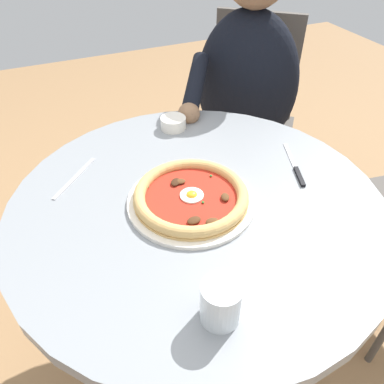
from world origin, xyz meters
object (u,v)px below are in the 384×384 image
water_glass (221,304)px  diner_person (242,130)px  pizza_on_plate (191,197)px  cafe_chair_diner (249,108)px  dining_table (196,246)px  fork_utensil (75,178)px  steak_knife (296,170)px  ramekin_capers (173,123)px

water_glass → diner_person: bearing=147.5°
pizza_on_plate → water_glass: 0.31m
diner_person → cafe_chair_diner: diner_person is taller
dining_table → fork_utensil: fork_utensil is taller
dining_table → cafe_chair_diner: bearing=140.2°
steak_knife → fork_utensil: steak_knife is taller
ramekin_capers → pizza_on_plate: bearing=-14.4°
steak_knife → ramekin_capers: (-0.33, -0.22, 0.02)m
fork_utensil → dining_table: bearing=50.9°
fork_utensil → ramekin_capers: bearing=112.1°
pizza_on_plate → dining_table: bearing=93.3°
steak_knife → fork_utensil: 0.58m
diner_person → cafe_chair_diner: size_ratio=1.28×
water_glass → diner_person: 1.00m
cafe_chair_diner → pizza_on_plate: bearing=-40.6°
dining_table → ramekin_capers: ramekin_capers is taller
fork_utensil → steak_knife: bearing=69.7°
water_glass → diner_person: (-0.82, 0.52, -0.23)m
water_glass → steak_knife: water_glass is taller
ramekin_capers → cafe_chair_diner: bearing=122.8°
water_glass → ramekin_capers: size_ratio=1.10×
water_glass → steak_knife: (-0.30, 0.38, -0.03)m
water_glass → dining_table: bearing=163.4°
diner_person → dining_table: bearing=-39.7°
fork_utensil → cafe_chair_diner: size_ratio=0.15×
water_glass → cafe_chair_diner: 1.14m
steak_knife → diner_person: (-0.52, 0.14, -0.20)m
steak_knife → diner_person: diner_person is taller
dining_table → fork_utensil: size_ratio=6.58×
steak_knife → ramekin_capers: bearing=-146.7°
dining_table → pizza_on_plate: (0.00, -0.02, 0.18)m
pizza_on_plate → fork_utensil: 0.32m
ramekin_capers → cafe_chair_diner: (-0.29, 0.46, -0.19)m
dining_table → pizza_on_plate: size_ratio=2.99×
steak_knife → diner_person: bearing=164.5°
dining_table → steak_knife: size_ratio=4.81×
diner_person → cafe_chair_diner: (-0.11, 0.09, 0.02)m
water_glass → steak_knife: 0.49m
steak_knife → cafe_chair_diner: bearing=159.3°
fork_utensil → diner_person: size_ratio=0.12×
water_glass → fork_utensil: size_ratio=0.62×
dining_table → diner_person: (-0.52, 0.43, -0.03)m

